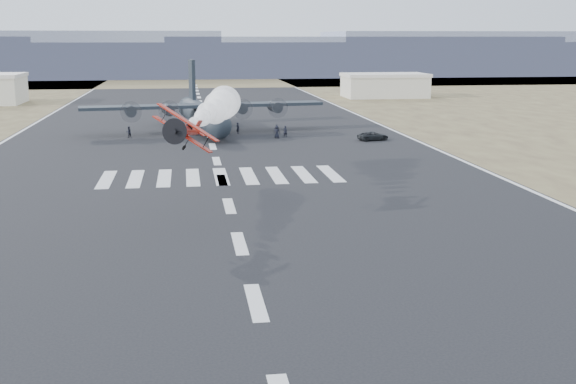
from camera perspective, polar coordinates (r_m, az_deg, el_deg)
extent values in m
cube|color=brown|center=(256.66, -7.42, 8.74)|extent=(500.00, 80.00, 0.00)
cube|color=slate|center=(292.78, -20.59, 10.15)|extent=(150.00, 50.00, 17.00)
cube|color=slate|center=(286.35, -7.55, 10.37)|extent=(150.00, 50.00, 13.00)
cube|color=slate|center=(294.42, 5.42, 10.66)|extent=(150.00, 50.00, 15.00)
cube|color=slate|center=(315.94, 17.16, 10.46)|extent=(150.00, 50.00, 17.00)
cube|color=beige|center=(183.47, 7.64, 8.24)|extent=(20.00, 12.00, 5.20)
cube|color=silver|center=(183.30, 7.67, 9.15)|extent=(20.50, 12.50, 0.80)
cylinder|color=#B5260C|center=(57.66, -8.04, 4.83)|extent=(1.68, 4.60, 0.81)
sphere|color=black|center=(57.79, -8.02, 5.16)|extent=(0.63, 0.63, 0.63)
cylinder|color=black|center=(55.54, -8.47, 4.54)|extent=(0.99, 0.71, 0.91)
cylinder|color=black|center=(55.23, -8.53, 4.50)|extent=(1.96, 0.41, 1.99)
cube|color=#B5260C|center=(57.34, -8.10, 4.47)|extent=(4.82, 1.81, 2.83)
cube|color=#B5260C|center=(56.95, -8.19, 5.51)|extent=(4.97, 1.84, 2.92)
cube|color=#B5260C|center=(59.63, -7.68, 5.51)|extent=(0.25, 0.82, 0.91)
cube|color=#B5260C|center=(59.68, -7.66, 5.08)|extent=(1.90, 0.97, 0.07)
cylinder|color=black|center=(57.24, -8.86, 3.65)|extent=(0.18, 0.41, 0.40)
cylinder|color=black|center=(56.96, -7.43, 3.65)|extent=(0.18, 0.41, 0.40)
sphere|color=white|center=(59.86, -7.63, 5.10)|extent=(0.63, 0.63, 0.63)
sphere|color=white|center=(61.98, -7.27, 5.37)|extent=(0.96, 0.96, 0.96)
sphere|color=white|center=(64.10, -6.92, 5.63)|extent=(1.28, 1.28, 1.28)
sphere|color=white|center=(66.23, -6.60, 5.86)|extent=(1.60, 1.60, 1.60)
sphere|color=white|center=(68.36, -6.30, 6.09)|extent=(1.92, 1.92, 1.92)
sphere|color=white|center=(70.49, -6.02, 6.29)|extent=(2.24, 2.24, 2.24)
sphere|color=white|center=(72.62, -5.75, 6.49)|extent=(2.57, 2.57, 2.57)
sphere|color=white|center=(74.76, -5.50, 6.68)|extent=(2.89, 2.89, 2.89)
sphere|color=white|center=(76.90, -5.26, 6.85)|extent=(3.21, 3.21, 3.21)
sphere|color=white|center=(79.04, -5.04, 7.01)|extent=(3.53, 3.53, 3.53)
cylinder|color=black|center=(114.91, -6.71, 5.96)|extent=(7.21, 26.66, 3.77)
sphere|color=black|center=(101.97, -5.53, 5.21)|extent=(3.77, 3.77, 3.77)
cone|color=black|center=(127.89, -7.66, 6.55)|extent=(4.48, 6.10, 3.77)
cube|color=black|center=(113.80, -6.66, 6.80)|extent=(37.91, 8.88, 0.47)
cylinder|color=black|center=(112.16, -12.36, 6.29)|extent=(2.15, 3.77, 1.70)
cylinder|color=#3F3F44|center=(110.28, -12.30, 6.20)|extent=(3.18, 0.47, 3.21)
cylinder|color=black|center=(112.63, -9.47, 6.43)|extent=(2.15, 3.77, 1.70)
cylinder|color=#3F3F44|center=(110.76, -9.36, 6.34)|extent=(3.18, 0.47, 3.21)
cylinder|color=black|center=(114.41, -3.80, 6.65)|extent=(2.15, 3.77, 1.70)
cylinder|color=#3F3F44|center=(112.58, -3.60, 6.56)|extent=(3.18, 0.47, 3.21)
cylinder|color=black|center=(115.71, -1.04, 6.73)|extent=(2.15, 3.77, 1.70)
cylinder|color=#3F3F44|center=(113.89, -0.79, 6.65)|extent=(3.18, 0.47, 3.21)
cube|color=black|center=(125.67, -7.59, 8.61)|extent=(1.12, 4.28, 7.54)
cube|color=black|center=(126.43, -7.57, 6.83)|extent=(13.46, 4.54, 0.33)
cube|color=black|center=(115.69, -7.78, 5.26)|extent=(1.87, 5.76, 1.51)
cylinder|color=black|center=(115.75, -7.78, 5.01)|extent=(0.60, 1.09, 1.04)
cube|color=black|center=(116.33, -5.75, 5.35)|extent=(1.87, 5.76, 1.51)
cylinder|color=black|center=(116.39, -5.75, 5.10)|extent=(0.60, 1.09, 1.04)
cylinder|color=black|center=(104.99, -5.78, 4.29)|extent=(0.49, 0.89, 0.85)
imported|color=black|center=(105.57, 6.75, 4.42)|extent=(4.83, 2.97, 1.25)
imported|color=black|center=(112.46, -3.99, 5.06)|extent=(0.77, 0.81, 1.74)
imported|color=black|center=(110.13, -12.48, 4.64)|extent=(0.95, 0.89, 1.68)
imported|color=black|center=(111.28, -6.98, 4.92)|extent=(0.71, 1.18, 1.70)
imported|color=black|center=(111.03, -0.90, 4.96)|extent=(1.01, 0.69, 1.57)
imported|color=black|center=(107.23, -0.89, 4.78)|extent=(0.94, 0.61, 1.86)
imported|color=black|center=(109.50, -8.83, 4.80)|extent=(1.24, 1.81, 1.87)
imported|color=black|center=(108.17, -0.23, 4.81)|extent=(0.71, 0.62, 1.73)
imported|color=black|center=(110.56, -9.60, 4.80)|extent=(0.98, 0.83, 1.72)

